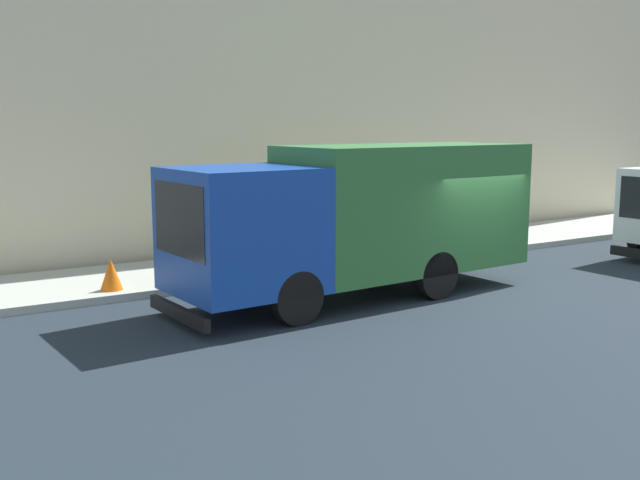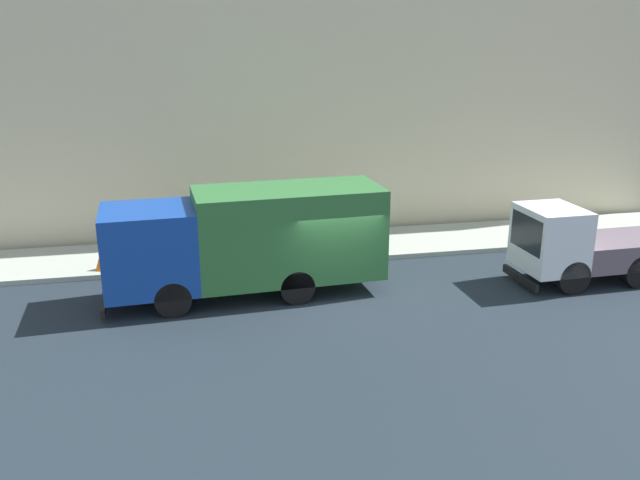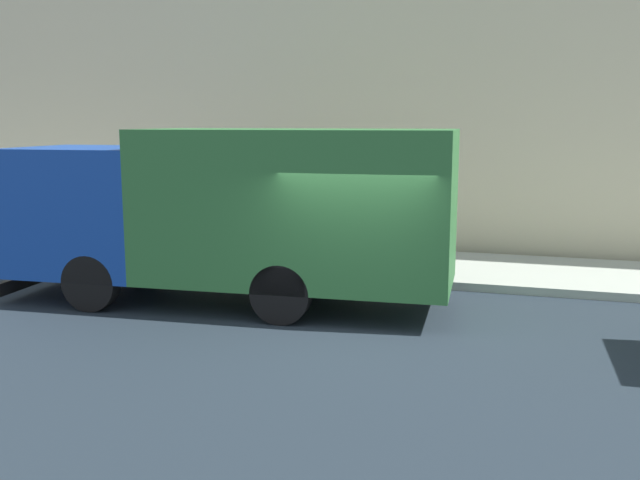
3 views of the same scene
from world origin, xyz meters
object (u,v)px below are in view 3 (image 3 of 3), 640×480
large_utility_truck (233,209)px  street_sign_post (336,197)px  pedestrian_standing (204,219)px  pedestrian_third (282,220)px  traffic_cone_orange (106,241)px  pedestrian_walking (290,219)px

large_utility_truck → street_sign_post: (2.55, -1.21, -0.01)m
pedestrian_standing → pedestrian_third: bearing=-37.9°
traffic_cone_orange → street_sign_post: bearing=-91.3°
large_utility_truck → pedestrian_third: large_utility_truck is taller
pedestrian_standing → traffic_cone_orange: size_ratio=2.59×
street_sign_post → traffic_cone_orange: bearing=88.7°
pedestrian_walking → pedestrian_standing: 2.02m
pedestrian_third → pedestrian_standing: bearing=-154.9°
pedestrian_third → traffic_cone_orange: size_ratio=2.57×
pedestrian_standing → pedestrian_third: 1.81m
large_utility_truck → street_sign_post: size_ratio=3.08×
pedestrian_walking → street_sign_post: 2.19m
street_sign_post → pedestrian_third: bearing=63.3°
traffic_cone_orange → street_sign_post: (-0.13, -5.67, 1.24)m
traffic_cone_orange → street_sign_post: street_sign_post is taller
pedestrian_third → large_utility_truck: bearing=-72.0°
pedestrian_walking → street_sign_post: (-1.41, -1.51, 0.71)m
pedestrian_walking → traffic_cone_orange: bearing=70.7°
pedestrian_walking → street_sign_post: bearing=-169.6°
pedestrian_standing → street_sign_post: 3.32m
pedestrian_third → street_sign_post: 1.77m
traffic_cone_orange → pedestrian_walking: bearing=-72.9°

